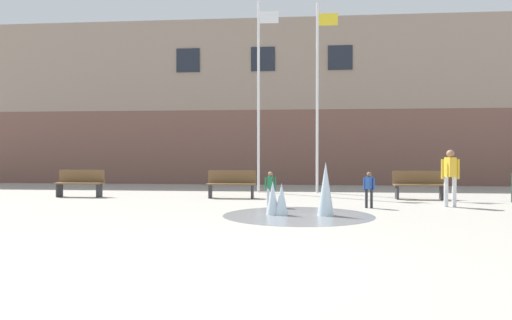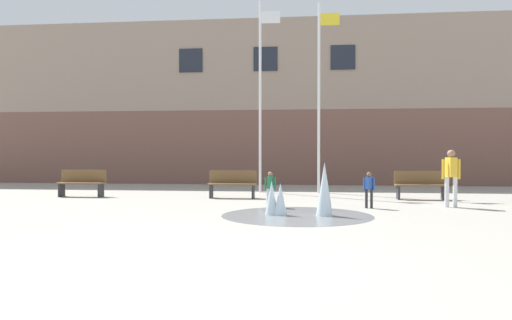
# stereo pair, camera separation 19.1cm
# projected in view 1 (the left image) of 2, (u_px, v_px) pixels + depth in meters

# --- Properties ---
(ground_plane) EXTENTS (100.00, 100.00, 0.00)m
(ground_plane) POSITION_uv_depth(u_px,v_px,m) (168.00, 262.00, 7.03)
(ground_plane) COLOR #9E998E
(library_building) EXTENTS (36.00, 6.05, 7.67)m
(library_building) POSITION_uv_depth(u_px,v_px,m) (268.00, 107.00, 25.88)
(library_building) COLOR brown
(library_building) RESTS_ON ground
(splash_fountain) EXTENTS (3.66, 3.66, 1.30)m
(splash_fountain) POSITION_uv_depth(u_px,v_px,m) (303.00, 198.00, 12.06)
(splash_fountain) COLOR gray
(splash_fountain) RESTS_ON ground
(park_bench_left_of_flagpoles) EXTENTS (1.60, 0.44, 0.91)m
(park_bench_left_of_flagpoles) POSITION_uv_depth(u_px,v_px,m) (80.00, 183.00, 16.89)
(park_bench_left_of_flagpoles) COLOR #28282D
(park_bench_left_of_flagpoles) RESTS_ON ground
(park_bench_under_left_flagpole) EXTENTS (1.60, 0.44, 0.91)m
(park_bench_under_left_flagpole) POSITION_uv_depth(u_px,v_px,m) (232.00, 184.00, 16.47)
(park_bench_under_left_flagpole) COLOR #28282D
(park_bench_under_left_flagpole) RESTS_ON ground
(park_bench_center) EXTENTS (1.60, 0.44, 0.91)m
(park_bench_center) POSITION_uv_depth(u_px,v_px,m) (419.00, 184.00, 16.07)
(park_bench_center) COLOR #28282D
(park_bench_center) RESTS_ON ground
(teen_by_trashcan) EXTENTS (0.50, 0.37, 1.59)m
(teen_by_trashcan) POSITION_uv_depth(u_px,v_px,m) (450.00, 173.00, 13.86)
(teen_by_trashcan) COLOR silver
(teen_by_trashcan) RESTS_ON ground
(child_in_fountain) EXTENTS (0.31, 0.23, 0.99)m
(child_in_fountain) POSITION_uv_depth(u_px,v_px,m) (270.00, 186.00, 13.80)
(child_in_fountain) COLOR silver
(child_in_fountain) RESTS_ON ground
(child_with_pink_shirt) EXTENTS (0.31, 0.24, 0.99)m
(child_with_pink_shirt) POSITION_uv_depth(u_px,v_px,m) (369.00, 187.00, 13.60)
(child_with_pink_shirt) COLOR #28282D
(child_with_pink_shirt) RESTS_ON ground
(flagpole_left) EXTENTS (0.80, 0.10, 7.19)m
(flagpole_left) POSITION_uv_depth(u_px,v_px,m) (259.00, 90.00, 18.75)
(flagpole_left) COLOR silver
(flagpole_left) RESTS_ON ground
(flagpole_right) EXTENTS (0.80, 0.10, 7.06)m
(flagpole_right) POSITION_uv_depth(u_px,v_px,m) (318.00, 92.00, 18.54)
(flagpole_right) COLOR silver
(flagpole_right) RESTS_ON ground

